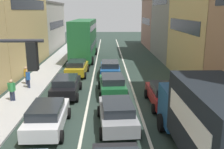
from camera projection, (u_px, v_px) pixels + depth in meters
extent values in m
cube|color=#B2B2B2|center=(47.00, 70.00, 26.98)|extent=(2.60, 64.00, 0.14)
cube|color=silver|center=(94.00, 71.00, 27.10)|extent=(0.16, 60.00, 0.01)
cube|color=silver|center=(126.00, 71.00, 27.17)|extent=(0.16, 60.00, 0.01)
cube|color=black|center=(31.00, 4.00, 27.22)|extent=(0.02, 11.73, 1.10)
cube|color=#B2ADA3|center=(36.00, 27.00, 42.16)|extent=(7.00, 14.57, 7.24)
cube|color=black|center=(58.00, 24.00, 42.14)|extent=(0.02, 11.73, 1.10)
cube|color=#66605B|center=(35.00, 3.00, 41.23)|extent=(7.20, 14.57, 0.30)
cube|color=#936B5B|center=(166.00, 23.00, 44.29)|extent=(7.00, 10.90, 8.02)
cube|color=black|center=(146.00, 21.00, 44.12)|extent=(0.02, 8.80, 1.10)
cube|color=gray|center=(186.00, 6.00, 32.94)|extent=(7.00, 10.90, 13.59)
cube|color=black|center=(159.00, 0.00, 32.70)|extent=(0.02, 8.80, 1.10)
cube|color=tan|center=(221.00, 31.00, 22.85)|extent=(7.00, 10.90, 8.91)
cube|color=black|center=(183.00, 26.00, 22.67)|extent=(0.02, 8.80, 1.10)
cube|color=black|center=(33.00, 56.00, 7.42)|extent=(0.28, 0.28, 0.84)
sphere|color=red|center=(33.00, 47.00, 7.50)|extent=(0.18, 0.18, 0.18)
sphere|color=#F2A519|center=(34.00, 55.00, 7.56)|extent=(0.18, 0.18, 0.18)
sphere|color=green|center=(35.00, 64.00, 7.63)|extent=(0.18, 0.18, 0.18)
cube|color=navy|center=(186.00, 106.00, 13.19)|extent=(2.41, 2.41, 1.90)
cube|color=black|center=(179.00, 92.00, 14.27)|extent=(2.02, 0.04, 0.70)
cube|color=black|center=(218.00, 124.00, 9.36)|extent=(2.42, 5.45, 2.80)
cube|color=white|center=(186.00, 118.00, 9.26)|extent=(0.04, 4.48, 0.90)
cylinder|color=black|center=(161.00, 123.00, 13.47)|extent=(0.30, 0.96, 0.96)
cylinder|color=black|center=(206.00, 122.00, 13.53)|extent=(0.30, 0.96, 0.96)
cube|color=gray|center=(117.00, 115.00, 13.99)|extent=(2.08, 4.41, 0.70)
cube|color=#1E2328|center=(117.00, 107.00, 13.66)|extent=(1.74, 2.51, 0.52)
cylinder|color=black|center=(99.00, 111.00, 15.41)|extent=(0.26, 0.65, 0.64)
cylinder|color=black|center=(129.00, 110.00, 15.56)|extent=(0.26, 0.65, 0.64)
cylinder|color=black|center=(102.00, 134.00, 12.59)|extent=(0.26, 0.65, 0.64)
cylinder|color=black|center=(138.00, 132.00, 12.74)|extent=(0.26, 0.65, 0.64)
cube|color=silver|center=(48.00, 118.00, 13.60)|extent=(1.88, 4.33, 0.70)
cube|color=#1E2328|center=(46.00, 110.00, 13.27)|extent=(1.63, 2.44, 0.52)
cylinder|color=black|center=(37.00, 114.00, 15.06)|extent=(0.23, 0.64, 0.64)
cylinder|color=black|center=(69.00, 113.00, 15.13)|extent=(0.23, 0.64, 0.64)
cylinder|color=black|center=(22.00, 137.00, 12.23)|extent=(0.23, 0.64, 0.64)
cylinder|color=black|center=(61.00, 137.00, 12.30)|extent=(0.23, 0.64, 0.64)
cube|color=#19592D|center=(112.00, 86.00, 19.43)|extent=(2.05, 4.40, 0.70)
cube|color=#1E2328|center=(112.00, 79.00, 19.10)|extent=(1.72, 2.50, 0.52)
cylinder|color=black|center=(100.00, 85.00, 20.86)|extent=(0.26, 0.65, 0.64)
cylinder|color=black|center=(122.00, 84.00, 21.00)|extent=(0.26, 0.65, 0.64)
cylinder|color=black|center=(101.00, 97.00, 18.04)|extent=(0.26, 0.65, 0.64)
cylinder|color=black|center=(127.00, 96.00, 18.18)|extent=(0.26, 0.65, 0.64)
cube|color=black|center=(66.00, 87.00, 19.09)|extent=(1.86, 4.33, 0.70)
cube|color=#1E2328|center=(66.00, 80.00, 18.76)|extent=(1.62, 2.43, 0.52)
cylinder|color=black|center=(58.00, 86.00, 20.56)|extent=(0.23, 0.64, 0.64)
cylinder|color=black|center=(80.00, 86.00, 20.62)|extent=(0.23, 0.64, 0.64)
cylinder|color=black|center=(50.00, 98.00, 17.73)|extent=(0.23, 0.64, 0.64)
cylinder|color=black|center=(77.00, 98.00, 17.79)|extent=(0.23, 0.64, 0.64)
cube|color=#194C8C|center=(110.00, 69.00, 24.72)|extent=(1.81, 4.30, 0.70)
cube|color=#1E2328|center=(110.00, 64.00, 24.39)|extent=(1.59, 2.41, 0.52)
cylinder|color=black|center=(101.00, 70.00, 26.20)|extent=(0.22, 0.64, 0.64)
cylinder|color=black|center=(119.00, 70.00, 26.25)|extent=(0.22, 0.64, 0.64)
cylinder|color=black|center=(100.00, 77.00, 23.37)|extent=(0.22, 0.64, 0.64)
cylinder|color=black|center=(120.00, 77.00, 23.41)|extent=(0.22, 0.64, 0.64)
cube|color=#B29319|center=(77.00, 69.00, 25.12)|extent=(1.91, 4.35, 0.70)
cube|color=#1E2328|center=(77.00, 63.00, 24.78)|extent=(1.65, 2.45, 0.52)
cylinder|color=black|center=(70.00, 69.00, 26.62)|extent=(0.24, 0.65, 0.64)
cylinder|color=black|center=(88.00, 69.00, 26.61)|extent=(0.24, 0.65, 0.64)
cylinder|color=black|center=(65.00, 76.00, 23.79)|extent=(0.24, 0.65, 0.64)
cylinder|color=black|center=(85.00, 76.00, 23.78)|extent=(0.24, 0.65, 0.64)
cube|color=#A51E1E|center=(164.00, 96.00, 17.15)|extent=(1.85, 4.32, 0.70)
cube|color=#1E2328|center=(165.00, 89.00, 16.82)|extent=(1.61, 2.42, 0.52)
cylinder|color=black|center=(146.00, 94.00, 18.63)|extent=(0.23, 0.64, 0.64)
cylinder|color=black|center=(171.00, 94.00, 18.68)|extent=(0.23, 0.64, 0.64)
cylinder|color=black|center=(154.00, 109.00, 15.79)|extent=(0.23, 0.64, 0.64)
cylinder|color=black|center=(183.00, 108.00, 15.85)|extent=(0.23, 0.64, 0.64)
cube|color=#1E6033|center=(84.00, 47.00, 32.71)|extent=(2.75, 10.56, 2.40)
cube|color=black|center=(84.00, 44.00, 32.62)|extent=(2.77, 9.93, 0.70)
cube|color=#1E6033|center=(84.00, 29.00, 32.15)|extent=(2.75, 10.56, 2.16)
cube|color=black|center=(84.00, 27.00, 32.09)|extent=(2.77, 9.93, 0.64)
cylinder|color=black|center=(79.00, 51.00, 36.67)|extent=(0.32, 1.01, 1.00)
cylinder|color=black|center=(96.00, 51.00, 36.66)|extent=(0.32, 1.01, 1.00)
cylinder|color=black|center=(71.00, 61.00, 29.95)|extent=(0.32, 1.01, 1.00)
cylinder|color=black|center=(92.00, 61.00, 29.95)|extent=(0.32, 1.01, 1.00)
cylinder|color=#262D47|center=(29.00, 85.00, 20.57)|extent=(0.16, 0.16, 0.82)
cylinder|color=#262D47|center=(28.00, 84.00, 20.69)|extent=(0.16, 0.16, 0.82)
cylinder|color=#2659B2|center=(28.00, 76.00, 20.46)|extent=(0.34, 0.34, 0.60)
sphere|color=tan|center=(28.00, 71.00, 20.35)|extent=(0.24, 0.24, 0.24)
cylinder|color=#2659B2|center=(29.00, 76.00, 20.29)|extent=(0.10, 0.10, 0.55)
cylinder|color=#2659B2|center=(27.00, 75.00, 20.61)|extent=(0.10, 0.10, 0.55)
cylinder|color=#262D47|center=(14.00, 97.00, 17.69)|extent=(0.16, 0.16, 0.82)
cylinder|color=#262D47|center=(11.00, 97.00, 17.69)|extent=(0.16, 0.16, 0.82)
cylinder|color=#338C4C|center=(12.00, 87.00, 17.52)|extent=(0.34, 0.34, 0.60)
sphere|color=tan|center=(11.00, 81.00, 17.42)|extent=(0.24, 0.24, 0.24)
cylinder|color=#338C4C|center=(15.00, 87.00, 17.51)|extent=(0.10, 0.10, 0.55)
cylinder|color=#338C4C|center=(8.00, 87.00, 17.51)|extent=(0.10, 0.10, 0.55)
cylinder|color=#262D47|center=(27.00, 81.00, 21.76)|extent=(0.16, 0.16, 0.82)
cylinder|color=#262D47|center=(27.00, 81.00, 21.60)|extent=(0.16, 0.16, 0.82)
cylinder|color=gold|center=(26.00, 73.00, 21.51)|extent=(0.34, 0.34, 0.60)
sphere|color=tan|center=(26.00, 68.00, 21.41)|extent=(0.24, 0.24, 0.24)
cylinder|color=gold|center=(26.00, 72.00, 21.70)|extent=(0.10, 0.10, 0.55)
cylinder|color=gold|center=(26.00, 73.00, 21.31)|extent=(0.10, 0.10, 0.55)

